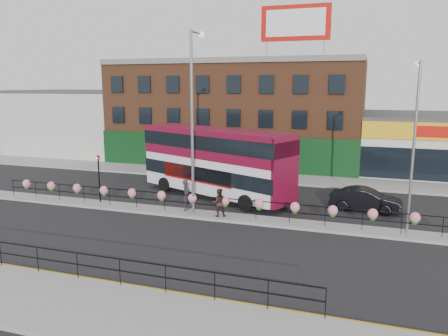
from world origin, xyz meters
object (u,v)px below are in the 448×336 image
(double_decker_bus, at_px, (215,156))
(lamp_column_west, at_px, (194,107))
(car, at_px, (366,200))
(pedestrian_b, at_px, (219,203))
(lamp_column_east, at_px, (414,133))
(pedestrian_a, at_px, (186,195))

(double_decker_bus, relative_size, lamp_column_west, 1.12)
(car, height_order, pedestrian_b, pedestrian_b)
(pedestrian_b, bearing_deg, lamp_column_east, 162.28)
(double_decker_bus, bearing_deg, lamp_column_east, -18.81)
(pedestrian_a, distance_m, lamp_column_west, 5.59)
(double_decker_bus, bearing_deg, car, -1.06)
(car, distance_m, lamp_column_west, 12.45)
(car, height_order, pedestrian_a, pedestrian_a)
(double_decker_bus, xyz_separation_m, lamp_column_west, (0.21, -4.45, 3.64))
(car, bearing_deg, pedestrian_a, 115.84)
(car, bearing_deg, pedestrian_b, 124.33)
(lamp_column_west, distance_m, lamp_column_east, 12.32)
(pedestrian_a, distance_m, pedestrian_b, 2.48)
(pedestrian_a, relative_size, pedestrian_b, 1.13)
(double_decker_bus, relative_size, lamp_column_east, 1.35)
(car, relative_size, lamp_column_east, 0.50)
(pedestrian_a, xyz_separation_m, pedestrian_b, (2.40, -0.62, -0.12))
(pedestrian_b, bearing_deg, lamp_column_west, -31.79)
(double_decker_bus, height_order, lamp_column_west, lamp_column_west)
(pedestrian_a, height_order, lamp_column_east, lamp_column_east)
(pedestrian_b, relative_size, lamp_column_west, 0.16)
(car, bearing_deg, double_decker_bus, 94.53)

